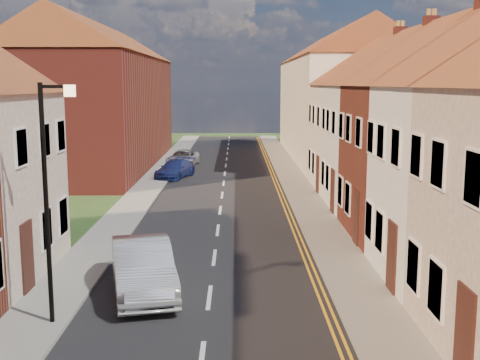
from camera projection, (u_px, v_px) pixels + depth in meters
road at (218, 230)px, 25.17m from camera, size 7.00×90.00×0.02m
pavement_left at (113, 229)px, 25.13m from camera, size 1.80×90.00×0.12m
pavement_right at (323, 229)px, 25.19m from camera, size 1.80×90.00×0.12m
cottage_r_pink at (454, 125)px, 23.43m from camera, size 8.30×6.00×9.00m
cottage_r_white_far at (414, 118)px, 28.76m from camera, size 8.30×5.20×9.00m
cottage_r_cream_far at (386, 112)px, 34.09m from camera, size 8.30×6.00×9.00m
block_right_far at (340, 93)px, 49.07m from camera, size 8.30×24.20×10.50m
block_left_far at (99, 94)px, 44.01m from camera, size 8.30×24.20×10.50m
lamppost at (49, 189)px, 14.71m from camera, size 0.88×0.15×6.00m
car_mid at (143, 267)px, 17.56m from camera, size 2.70×4.99×1.56m
car_far at (175, 169)px, 39.09m from camera, size 2.69×4.32×1.17m
car_distant at (183, 158)px, 44.80m from camera, size 2.43×4.46×1.19m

